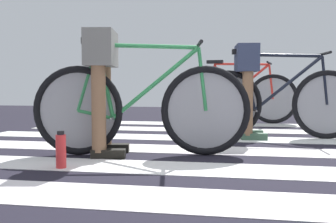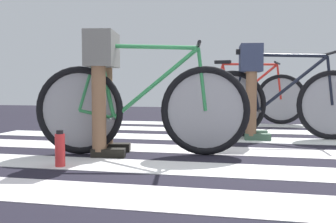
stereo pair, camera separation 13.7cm
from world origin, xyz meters
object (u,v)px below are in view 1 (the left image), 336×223
(bicycle_3_of_3, at_px, (237,97))
(water_bottle, at_px, (61,151))
(bicycle_1_of_3, at_px, (141,107))
(cyclist_1_of_3, at_px, (102,75))
(cyclist_2_of_3, at_px, (247,78))
(bicycle_2_of_3, at_px, (276,102))

(bicycle_3_of_3, distance_m, water_bottle, 3.71)
(bicycle_1_of_3, height_order, bicycle_3_of_3, same)
(cyclist_1_of_3, bearing_deg, bicycle_3_of_3, 60.62)
(cyclist_1_of_3, relative_size, bicycle_3_of_3, 0.57)
(bicycle_3_of_3, xyz_separation_m, water_bottle, (-1.16, -3.52, -0.26))
(cyclist_2_of_3, height_order, bicycle_3_of_3, cyclist_2_of_3)
(bicycle_1_of_3, distance_m, cyclist_2_of_3, 1.47)
(bicycle_1_of_3, bearing_deg, cyclist_2_of_3, 44.38)
(bicycle_2_of_3, bearing_deg, bicycle_3_of_3, 97.69)
(water_bottle, bearing_deg, cyclist_1_of_3, 78.56)
(bicycle_3_of_3, height_order, water_bottle, bicycle_3_of_3)
(cyclist_2_of_3, distance_m, bicycle_3_of_3, 1.77)
(cyclist_2_of_3, relative_size, water_bottle, 3.87)
(bicycle_3_of_3, bearing_deg, bicycle_1_of_3, -94.31)
(bicycle_1_of_3, relative_size, bicycle_3_of_3, 1.00)
(cyclist_1_of_3, height_order, water_bottle, cyclist_1_of_3)
(bicycle_3_of_3, bearing_deg, bicycle_2_of_3, -66.69)
(bicycle_3_of_3, bearing_deg, cyclist_1_of_3, -99.45)
(bicycle_2_of_3, relative_size, cyclist_2_of_3, 1.77)
(bicycle_1_of_3, bearing_deg, bicycle_3_of_3, 65.75)
(bicycle_2_of_3, distance_m, water_bottle, 2.40)
(bicycle_1_of_3, xyz_separation_m, bicycle_2_of_3, (1.16, 1.21, 0.00))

